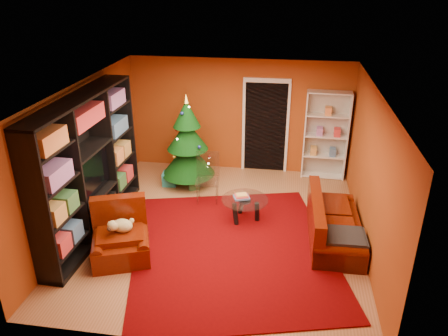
# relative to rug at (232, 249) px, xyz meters

# --- Properties ---
(floor) EXTENTS (5.00, 5.50, 0.05)m
(floor) POSITION_rel_rug_xyz_m (-0.30, 0.62, -0.04)
(floor) COLOR #97623C
(floor) RESTS_ON ground
(ceiling) EXTENTS (5.00, 5.50, 0.05)m
(ceiling) POSITION_rel_rug_xyz_m (-0.30, 0.62, 2.61)
(ceiling) COLOR silver
(ceiling) RESTS_ON wall_back
(wall_back) EXTENTS (5.00, 0.05, 2.60)m
(wall_back) POSITION_rel_rug_xyz_m (-0.30, 3.40, 1.29)
(wall_back) COLOR #974014
(wall_back) RESTS_ON ground
(wall_left) EXTENTS (0.05, 5.50, 2.60)m
(wall_left) POSITION_rel_rug_xyz_m (-2.82, 0.62, 1.29)
(wall_left) COLOR #974014
(wall_left) RESTS_ON ground
(wall_right) EXTENTS (0.05, 5.50, 2.60)m
(wall_right) POSITION_rel_rug_xyz_m (2.23, 0.62, 1.29)
(wall_right) COLOR #974014
(wall_right) RESTS_ON ground
(doorway) EXTENTS (1.06, 0.60, 2.16)m
(doorway) POSITION_rel_rug_xyz_m (0.30, 3.35, 1.04)
(doorway) COLOR black
(doorway) RESTS_ON floor
(rug) EXTENTS (4.14, 4.54, 0.02)m
(rug) POSITION_rel_rug_xyz_m (0.00, 0.00, 0.00)
(rug) COLOR #580103
(rug) RESTS_ON floor
(media_unit) EXTENTS (0.59, 3.26, 2.49)m
(media_unit) POSITION_rel_rug_xyz_m (-2.57, 0.28, 1.23)
(media_unit) COLOR black
(media_unit) RESTS_ON floor
(christmas_tree) EXTENTS (1.46, 1.46, 2.05)m
(christmas_tree) POSITION_rel_rug_xyz_m (-1.29, 2.35, 0.98)
(christmas_tree) COLOR #07320B
(christmas_tree) RESTS_ON floor
(gift_box_teal) EXTENTS (0.32, 0.32, 0.29)m
(gift_box_teal) POSITION_rel_rug_xyz_m (-1.70, 2.24, 0.14)
(gift_box_teal) COLOR teal
(gift_box_teal) RESTS_ON floor
(gift_box_green) EXTENTS (0.29, 0.29, 0.23)m
(gift_box_green) POSITION_rel_rug_xyz_m (-1.13, 2.15, 0.10)
(gift_box_green) COLOR #2C6233
(gift_box_green) RESTS_ON floor
(gift_box_red) EXTENTS (0.27, 0.27, 0.23)m
(gift_box_red) POSITION_rel_rug_xyz_m (-1.27, 2.73, 0.10)
(gift_box_red) COLOR maroon
(gift_box_red) RESTS_ON floor
(white_bookshelf) EXTENTS (0.96, 0.37, 2.04)m
(white_bookshelf) POSITION_rel_rug_xyz_m (1.65, 3.19, 0.98)
(white_bookshelf) COLOR white
(white_bookshelf) RESTS_ON floor
(armchair) EXTENTS (1.26, 1.26, 0.77)m
(armchair) POSITION_rel_rug_xyz_m (-1.77, -0.48, 0.37)
(armchair) COLOR #481004
(armchair) RESTS_ON rug
(dog) EXTENTS (0.48, 0.42, 0.25)m
(dog) POSITION_rel_rug_xyz_m (-1.74, -0.42, 0.56)
(dog) COLOR #CDC389
(dog) RESTS_ON armchair
(sofa) EXTENTS (0.89, 1.90, 0.81)m
(sofa) POSITION_rel_rug_xyz_m (1.72, 0.57, 0.39)
(sofa) COLOR #481004
(sofa) RESTS_ON rug
(coffee_table) EXTENTS (1.12, 1.12, 0.55)m
(coffee_table) POSITION_rel_rug_xyz_m (0.10, 1.01, 0.22)
(coffee_table) COLOR gray
(coffee_table) RESTS_ON rug
(acrylic_chair) EXTENTS (0.53, 0.56, 0.92)m
(acrylic_chair) POSITION_rel_rug_xyz_m (-0.73, 1.63, 0.45)
(acrylic_chair) COLOR #66605B
(acrylic_chair) RESTS_ON rug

